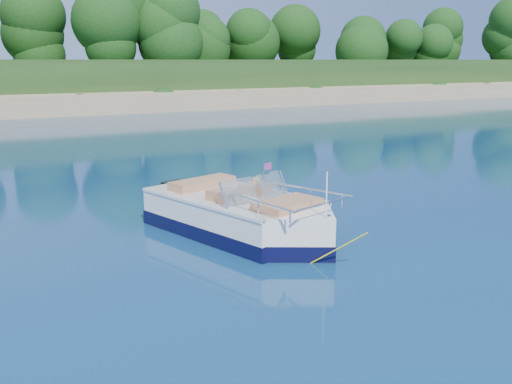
% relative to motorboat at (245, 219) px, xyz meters
% --- Properties ---
extents(ground, '(160.00, 160.00, 0.00)m').
position_rel_motorboat_xyz_m(ground, '(1.44, -3.03, -0.40)').
color(ground, '#0B274E').
rests_on(ground, ground).
extents(shoreline, '(170.00, 59.00, 6.00)m').
position_rel_motorboat_xyz_m(shoreline, '(1.44, 60.74, 0.58)').
color(shoreline, '#987D58').
rests_on(shoreline, ground).
extents(treeline, '(150.00, 7.12, 8.19)m').
position_rel_motorboat_xyz_m(treeline, '(1.48, 37.98, 5.15)').
color(treeline, black).
rests_on(treeline, ground).
extents(motorboat, '(3.31, 6.05, 2.07)m').
position_rel_motorboat_xyz_m(motorboat, '(0.00, 0.00, 0.00)').
color(motorboat, white).
rests_on(motorboat, ground).
extents(tow_tube, '(1.93, 1.93, 0.39)m').
position_rel_motorboat_xyz_m(tow_tube, '(1.43, 2.20, -0.30)').
color(tow_tube, orange).
rests_on(tow_tube, ground).
extents(boy, '(0.56, 0.79, 1.42)m').
position_rel_motorboat_xyz_m(boy, '(1.46, 2.30, -0.40)').
color(boy, tan).
rests_on(boy, ground).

